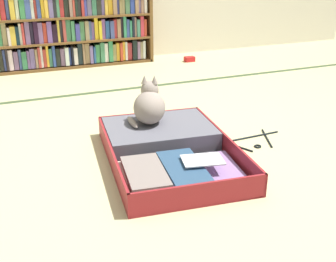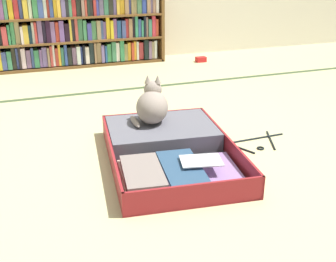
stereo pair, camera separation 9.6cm
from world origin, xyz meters
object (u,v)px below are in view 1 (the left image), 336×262
object	(u,v)px
bookshelf	(67,30)
small_red_pouch	(189,59)
clothes_hanger	(249,141)
open_suitcase	(165,148)
black_cat	(149,106)

from	to	relation	value
bookshelf	small_red_pouch	xyz separation A→B (m)	(1.16, -0.25, -0.33)
small_red_pouch	clothes_hanger	bearing A→B (deg)	-105.21
clothes_hanger	small_red_pouch	world-z (taller)	small_red_pouch
open_suitcase	small_red_pouch	world-z (taller)	open_suitcase
open_suitcase	clothes_hanger	distance (m)	0.52
clothes_hanger	small_red_pouch	xyz separation A→B (m)	(0.53, 1.94, 0.02)
bookshelf	small_red_pouch	world-z (taller)	bookshelf
bookshelf	clothes_hanger	bearing A→B (deg)	-73.94
black_cat	clothes_hanger	distance (m)	0.61
black_cat	clothes_hanger	size ratio (longest dim) A/B	0.60
bookshelf	small_red_pouch	bearing A→B (deg)	-12.42
bookshelf	clothes_hanger	distance (m)	2.31
black_cat	small_red_pouch	size ratio (longest dim) A/B	2.80
open_suitcase	small_red_pouch	xyz separation A→B (m)	(1.05, 1.93, -0.02)
bookshelf	black_cat	size ratio (longest dim) A/B	5.79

